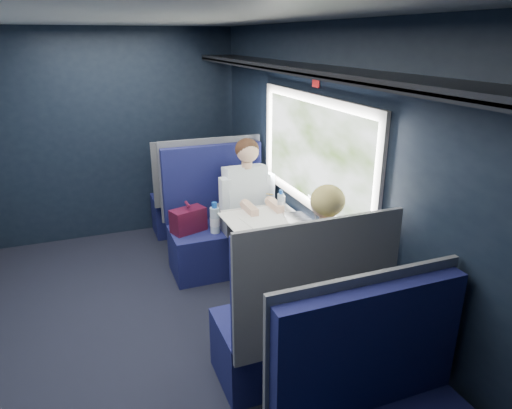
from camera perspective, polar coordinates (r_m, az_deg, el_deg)
name	(u,v)px	position (r m, az deg, el deg)	size (l,w,h in m)	color
ground	(150,332)	(3.84, -13.10, -15.21)	(2.80, 4.20, 0.01)	black
room_shell	(136,148)	(3.23, -14.77, 6.86)	(3.00, 4.40, 2.40)	black
table	(271,235)	(3.74, 1.90, -3.88)	(0.62, 1.00, 0.74)	#54565E
seat_bay_near	(219,227)	(4.53, -4.70, -2.82)	(1.04, 0.62, 1.26)	#0E0F3E
seat_bay_far	(297,325)	(3.10, 5.11, -14.79)	(1.04, 0.62, 1.26)	#0E0F3E
seat_row_front	(197,199)	(5.37, -7.39, 0.71)	(1.04, 0.51, 1.16)	#0E0F3E
man	(249,201)	(4.34, -0.84, 0.43)	(0.53, 0.56, 1.32)	black
woman	(321,265)	(3.16, 8.07, -7.47)	(0.53, 0.56, 1.32)	black
papers	(267,226)	(3.71, 1.41, -2.68)	(0.58, 0.84, 0.01)	white
laptop	(304,212)	(3.87, 6.01, -0.91)	(0.28, 0.33, 0.22)	silver
bottle_small	(281,202)	(3.99, 3.11, 0.30)	(0.06, 0.06, 0.20)	silver
cup	(282,200)	(4.17, 3.22, 0.51)	(0.07, 0.07, 0.08)	white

